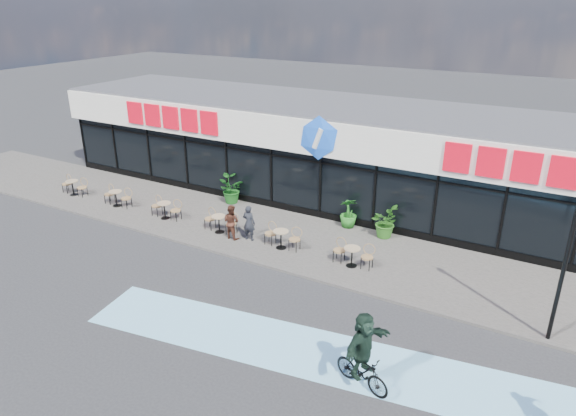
{
  "coord_description": "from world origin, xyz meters",
  "views": [
    {
      "loc": [
        9.08,
        -12.1,
        9.26
      ],
      "look_at": [
        0.33,
        3.5,
        1.87
      ],
      "focal_mm": 32.0,
      "sensor_mm": 36.0,
      "label": 1
    }
  ],
  "objects": [
    {
      "name": "ground",
      "position": [
        0.0,
        0.0,
        0.0
      ],
      "size": [
        120.0,
        120.0,
        0.0
      ],
      "primitive_type": "plane",
      "color": "#28282B",
      "rests_on": "ground"
    },
    {
      "name": "sidewalk",
      "position": [
        0.0,
        4.5,
        0.05
      ],
      "size": [
        44.0,
        5.0,
        0.1
      ],
      "primitive_type": "cube",
      "color": "#59544F",
      "rests_on": "ground"
    },
    {
      "name": "bike_lane",
      "position": [
        4.0,
        -1.5,
        0.01
      ],
      "size": [
        14.17,
        4.13,
        0.01
      ],
      "primitive_type": "cube",
      "rotation": [
        0.0,
        0.0,
        0.14
      ],
      "color": "#7EC6EE",
      "rests_on": "ground"
    },
    {
      "name": "building",
      "position": [
        -0.0,
        9.93,
        2.34
      ],
      "size": [
        30.6,
        6.57,
        4.75
      ],
      "color": "black",
      "rests_on": "ground"
    },
    {
      "name": "lamp_post",
      "position": [
        9.64,
        2.3,
        3.14
      ],
      "size": [
        0.28,
        0.28,
        5.11
      ],
      "color": "black",
      "rests_on": "sidewalk"
    },
    {
      "name": "bistro_set_0",
      "position": [
        -11.92,
        3.6,
        0.56
      ],
      "size": [
        1.54,
        0.62,
        0.9
      ],
      "color": "tan",
      "rests_on": "sidewalk"
    },
    {
      "name": "bistro_set_1",
      "position": [
        -8.94,
        3.6,
        0.56
      ],
      "size": [
        1.54,
        0.62,
        0.9
      ],
      "color": "tan",
      "rests_on": "sidewalk"
    },
    {
      "name": "bistro_set_2",
      "position": [
        -5.96,
        3.6,
        0.56
      ],
      "size": [
        1.54,
        0.62,
        0.9
      ],
      "color": "tan",
      "rests_on": "sidewalk"
    },
    {
      "name": "bistro_set_3",
      "position": [
        -2.97,
        3.6,
        0.56
      ],
      "size": [
        1.54,
        0.62,
        0.9
      ],
      "color": "tan",
      "rests_on": "sidewalk"
    },
    {
      "name": "bistro_set_4",
      "position": [
        0.01,
        3.6,
        0.56
      ],
      "size": [
        1.54,
        0.62,
        0.9
      ],
      "color": "tan",
      "rests_on": "sidewalk"
    },
    {
      "name": "bistro_set_5",
      "position": [
        3.0,
        3.6,
        0.56
      ],
      "size": [
        1.54,
        0.62,
        0.9
      ],
      "color": "tan",
      "rests_on": "sidewalk"
    },
    {
      "name": "potted_plant_left",
      "position": [
        -4.5,
        6.46,
        0.77
      ],
      "size": [
        1.36,
        1.23,
        1.33
      ],
      "primitive_type": "imported",
      "rotation": [
        0.0,
        0.0,
        3.31
      ],
      "color": "#185619",
      "rests_on": "sidewalk"
    },
    {
      "name": "potted_plant_mid",
      "position": [
        3.16,
        6.49,
        0.75
      ],
      "size": [
        1.29,
        1.4,
        1.3
      ],
      "primitive_type": "imported",
      "rotation": [
        0.0,
        0.0,
        1.83
      ],
      "color": "#2C681D",
      "rests_on": "sidewalk"
    },
    {
      "name": "potted_plant_right",
      "position": [
        1.51,
        6.67,
        0.75
      ],
      "size": [
        1.02,
        1.02,
        1.3
      ],
      "primitive_type": "imported",
      "rotation": [
        0.0,
        0.0,
        3.83
      ],
      "color": "#226A1E",
      "rests_on": "sidewalk"
    },
    {
      "name": "patron_left",
      "position": [
        -1.49,
        3.53,
        0.84
      ],
      "size": [
        0.57,
        0.4,
        1.49
      ],
      "primitive_type": "imported",
      "rotation": [
        0.0,
        0.0,
        3.22
      ],
      "color": "black",
      "rests_on": "sidewalk"
    },
    {
      "name": "patron_right",
      "position": [
        -2.19,
        3.31,
        0.82
      ],
      "size": [
        0.74,
        0.6,
        1.45
      ],
      "primitive_type": "imported",
      "rotation": [
        0.0,
        0.0,
        3.06
      ],
      "color": "#462419",
      "rests_on": "sidewalk"
    },
    {
      "name": "cyclist_a",
      "position": [
        5.63,
        -2.12,
        1.05
      ],
      "size": [
        1.7,
        1.71,
        2.2
      ],
      "color": "black",
      "rests_on": "ground"
    }
  ]
}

